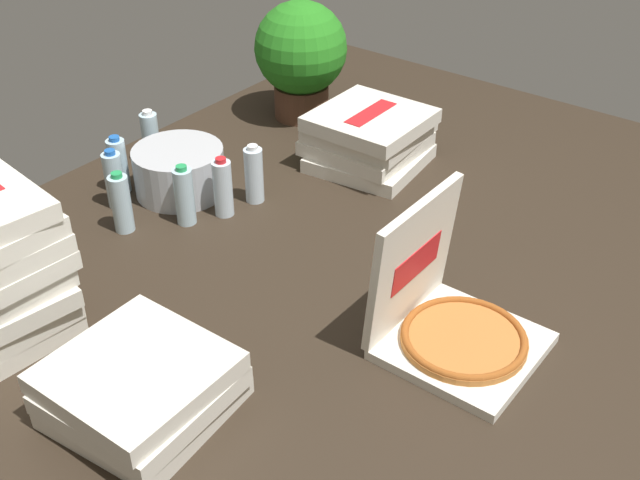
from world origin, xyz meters
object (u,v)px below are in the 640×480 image
object	(u,v)px
pizza_stack_left_mid	(369,138)
water_bottle_3	(254,175)
open_pizza_box	(449,319)
water_bottle_6	(223,188)
ice_bucket	(179,171)
water_bottle_5	(184,196)
water_bottle_0	(151,138)
potted_plant	(301,54)
water_bottle_4	(119,165)
water_bottle_2	(114,180)
pizza_stack_right_mid	(141,388)
water_bottle_1	(121,203)

from	to	relation	value
pizza_stack_left_mid	water_bottle_3	bearing A→B (deg)	161.06
open_pizza_box	water_bottle_3	bearing A→B (deg)	74.91
open_pizza_box	water_bottle_3	world-z (taller)	open_pizza_box
water_bottle_6	ice_bucket	bearing A→B (deg)	86.00
pizza_stack_left_mid	water_bottle_5	xyz separation A→B (m)	(-0.68, 0.24, -0.00)
water_bottle_0	potted_plant	xyz separation A→B (m)	(0.64, -0.18, 0.16)
water_bottle_3	water_bottle_5	size ratio (longest dim) A/B	1.00
water_bottle_0	water_bottle_3	bearing A→B (deg)	-86.81
open_pizza_box	ice_bucket	world-z (taller)	open_pizza_box
pizza_stack_left_mid	water_bottle_4	bearing A→B (deg)	140.54
open_pizza_box	water_bottle_3	xyz separation A→B (m)	(0.23, 0.87, 0.02)
open_pizza_box	water_bottle_2	size ratio (longest dim) A/B	1.91
ice_bucket	water_bottle_5	world-z (taller)	water_bottle_5
pizza_stack_left_mid	water_bottle_3	xyz separation A→B (m)	(-0.44, 0.15, -0.00)
pizza_stack_right_mid	water_bottle_3	xyz separation A→B (m)	(0.88, 0.43, 0.02)
ice_bucket	potted_plant	distance (m)	0.75
water_bottle_4	water_bottle_6	size ratio (longest dim) A/B	1.00
pizza_stack_right_mid	water_bottle_2	bearing A→B (deg)	53.28
water_bottle_0	pizza_stack_right_mid	bearing A→B (deg)	-133.34
potted_plant	water_bottle_4	bearing A→B (deg)	172.58
open_pizza_box	water_bottle_6	world-z (taller)	open_pizza_box
water_bottle_6	water_bottle_1	bearing A→B (deg)	144.72
open_pizza_box	ice_bucket	distance (m)	1.12
open_pizza_box	potted_plant	bearing A→B (deg)	53.87
potted_plant	water_bottle_6	bearing A→B (deg)	-159.87
water_bottle_6	potted_plant	bearing A→B (deg)	20.13
open_pizza_box	pizza_stack_right_mid	distance (m)	0.78
open_pizza_box	potted_plant	distance (m)	1.45
pizza_stack_right_mid	water_bottle_6	world-z (taller)	water_bottle_6
pizza_stack_right_mid	water_bottle_6	size ratio (longest dim) A/B	1.96
water_bottle_4	water_bottle_6	xyz separation A→B (m)	(0.10, -0.38, 0.00)
water_bottle_1	potted_plant	xyz separation A→B (m)	(1.00, 0.09, 0.16)
water_bottle_0	water_bottle_2	xyz separation A→B (m)	(-0.28, -0.13, 0.00)
water_bottle_6	water_bottle_5	bearing A→B (deg)	151.11
open_pizza_box	pizza_stack_right_mid	size ratio (longest dim) A/B	0.97
open_pizza_box	water_bottle_1	world-z (taller)	open_pizza_box
pizza_stack_left_mid	water_bottle_6	bearing A→B (deg)	163.01
water_bottle_6	pizza_stack_left_mid	bearing A→B (deg)	-16.99
water_bottle_0	water_bottle_2	world-z (taller)	same
water_bottle_2	open_pizza_box	bearing A→B (deg)	-86.80
pizza_stack_left_mid	ice_bucket	distance (m)	0.68
pizza_stack_left_mid	water_bottle_6	xyz separation A→B (m)	(-0.57, 0.17, -0.00)
ice_bucket	water_bottle_5	bearing A→B (deg)	-128.93
water_bottle_1	pizza_stack_left_mid	bearing A→B (deg)	-23.36
pizza_stack_left_mid	pizza_stack_right_mid	xyz separation A→B (m)	(-1.32, -0.28, -0.03)
pizza_stack_left_mid	water_bottle_3	distance (m)	0.47
pizza_stack_left_mid	potted_plant	xyz separation A→B (m)	(0.17, 0.45, 0.16)
water_bottle_3	potted_plant	world-z (taller)	potted_plant
water_bottle_4	potted_plant	distance (m)	0.87
water_bottle_1	water_bottle_4	world-z (taller)	same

